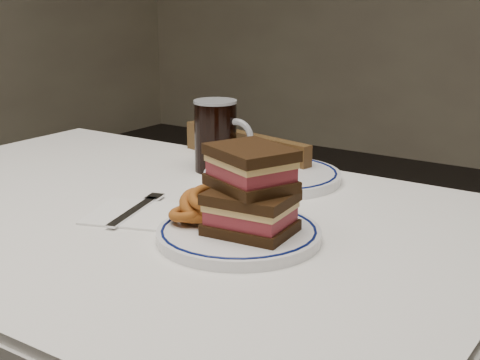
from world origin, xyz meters
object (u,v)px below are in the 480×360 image
Objects in this scene: main_plate at (239,234)px; reuben_sandwich at (251,190)px; far_plate at (272,175)px; chair_far at (274,272)px; beer_mug at (217,135)px.

main_plate is 0.07m from reuben_sandwich.
main_plate is 0.92× the size of far_plate.
far_plate is at bearing -60.64° from chair_far.
chair_far is 5.34× the size of beer_mug.
beer_mug reaches higher than far_plate.
beer_mug reaches higher than chair_far.
reuben_sandwich is (0.02, 0.01, 0.07)m from main_plate.
reuben_sandwich reaches higher than chair_far.
far_plate is at bearing 115.94° from reuben_sandwich.
beer_mug is at bearing 179.85° from far_plate.
beer_mug is (-0.02, -0.21, 0.38)m from chair_far.
chair_far is at bearing 115.49° from main_plate.
reuben_sandwich is at bearing -62.67° from chair_far.
chair_far is 0.66m from main_plate.
reuben_sandwich is at bearing -46.84° from beer_mug.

